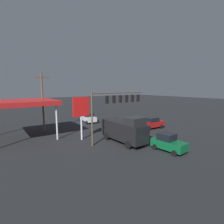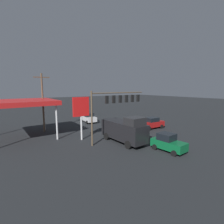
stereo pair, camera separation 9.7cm
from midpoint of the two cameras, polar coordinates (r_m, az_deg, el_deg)
The scene contains 9 objects.
ground_plane at distance 26.05m, azimuth 2.47°, elevation -7.70°, with size 200.00×200.00×0.00m, color black.
traffic_signal_assembly at distance 22.79m, azimuth 1.36°, elevation 3.28°, with size 8.29×0.43×6.67m.
utility_pole at distance 29.63m, azimuth -21.79°, elevation 3.27°, with size 2.40×0.26×9.21m.
gas_station_canopy at distance 26.88m, azimuth -27.78°, elevation 2.63°, with size 8.73×7.83×5.33m.
price_sign at distance 23.57m, azimuth -10.18°, elevation 0.98°, with size 2.29×0.27×5.81m.
sedan_far at distance 35.82m, azimuth -7.85°, elevation -1.81°, with size 2.30×4.51×1.93m.
hatchback_crossing at distance 20.82m, azimuth 17.77°, elevation -9.49°, with size 2.14×3.90×1.97m.
delivery_truck at distance 22.51m, azimuth 3.97°, elevation -5.80°, with size 2.66×6.84×3.58m.
sedan_waiting at distance 30.99m, azimuth 12.76°, elevation -3.51°, with size 4.51×2.29×1.93m.
Camera 1 is at (15.45, 19.72, 7.14)m, focal length 28.00 mm.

